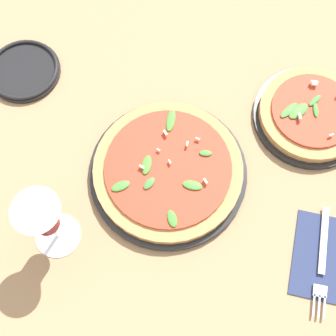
{
  "coord_description": "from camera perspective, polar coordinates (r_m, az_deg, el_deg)",
  "views": [
    {
      "loc": [
        0.32,
        0.14,
        0.84
      ],
      "look_at": [
        0.01,
        0.03,
        0.03
      ],
      "focal_mm": 50.0,
      "sensor_mm": 36.0,
      "label": 1
    }
  ],
  "objects": [
    {
      "name": "ground_plane",
      "position": [
        0.91,
        -1.46,
        0.28
      ],
      "size": [
        6.0,
        6.0,
        0.0
      ],
      "primitive_type": "plane",
      "color": "#9E7A56"
    },
    {
      "name": "napkin",
      "position": [
        0.9,
        18.22,
        -10.2
      ],
      "size": [
        0.17,
        0.12,
        0.01
      ],
      "rotation": [
        0.0,
        0.0,
        0.12
      ],
      "color": "navy",
      "rests_on": "ground_plane"
    },
    {
      "name": "pizza_personal_side",
      "position": [
        0.98,
        17.0,
        6.28
      ],
      "size": [
        0.23,
        0.23,
        0.05
      ],
      "color": "black",
      "rests_on": "ground_plane"
    },
    {
      "name": "pizza_arugula_main",
      "position": [
        0.89,
        -0.0,
        -0.32
      ],
      "size": [
        0.3,
        0.3,
        0.05
      ],
      "color": "black",
      "rests_on": "ground_plane"
    },
    {
      "name": "wine_glass",
      "position": [
        0.79,
        -14.99,
        -6.01
      ],
      "size": [
        0.08,
        0.08,
        0.16
      ],
      "color": "white",
      "rests_on": "ground_plane"
    },
    {
      "name": "side_plate_white",
      "position": [
        1.05,
        -17.15,
        11.3
      ],
      "size": [
        0.15,
        0.15,
        0.02
      ],
      "color": "black",
      "rests_on": "ground_plane"
    },
    {
      "name": "fork",
      "position": [
        0.89,
        18.28,
        -10.59
      ],
      "size": [
        0.2,
        0.05,
        0.0
      ],
      "rotation": [
        0.0,
        0.0,
        0.16
      ],
      "color": "silver",
      "rests_on": "ground_plane"
    }
  ]
}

